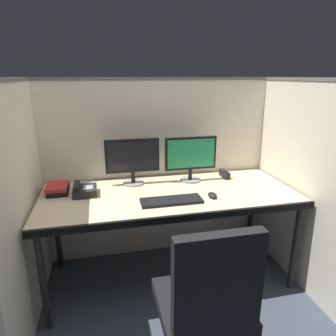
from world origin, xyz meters
TOP-DOWN VIEW (x-y plane):
  - ground_plane at (0.00, 0.00)m, footprint 8.00×8.00m
  - cubicle_partition_rear at (0.00, 0.74)m, footprint 2.21×0.06m
  - cubicle_partition_left at (-0.99, 0.20)m, footprint 0.06×1.41m
  - cubicle_partition_right at (0.99, 0.20)m, footprint 0.06×1.41m
  - desk at (0.00, 0.29)m, footprint 1.90×0.80m
  - office_chair at (-0.03, -0.61)m, footprint 0.52×0.52m
  - monitor_left at (-0.24, 0.55)m, footprint 0.43×0.17m
  - monitor_right at (0.23, 0.52)m, footprint 0.43×0.17m
  - keyboard_main at (-0.03, 0.12)m, footprint 0.43×0.15m
  - computer_mouse at (0.28, 0.14)m, footprint 0.06×0.10m
  - red_stapler at (0.55, 0.55)m, footprint 0.04×0.15m
  - desk_phone at (-0.63, 0.41)m, footprint 0.17×0.19m
  - book_stack at (-0.82, 0.48)m, footprint 0.16×0.21m

SIDE VIEW (x-z plane):
  - ground_plane at x=0.00m, z-range 0.00..0.00m
  - office_chair at x=-0.03m, z-range -0.12..0.85m
  - desk at x=0.00m, z-range 0.32..1.06m
  - keyboard_main at x=-0.03m, z-range 0.74..0.76m
  - computer_mouse at x=0.28m, z-range 0.74..0.77m
  - red_stapler at x=0.55m, z-range 0.74..0.80m
  - book_stack at x=-0.82m, z-range 0.74..0.80m
  - desk_phone at x=-0.63m, z-range 0.73..0.82m
  - cubicle_partition_rear at x=0.00m, z-range 0.00..1.58m
  - cubicle_partition_left at x=-0.99m, z-range 0.00..1.58m
  - cubicle_partition_right at x=0.99m, z-range 0.00..1.58m
  - monitor_left at x=-0.24m, z-range 0.77..1.14m
  - monitor_right at x=0.23m, z-range 0.77..1.14m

